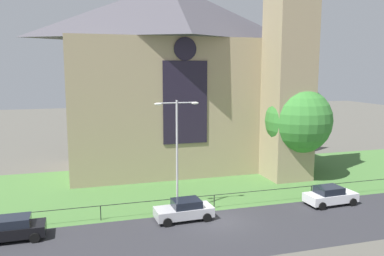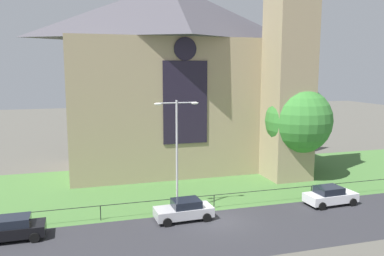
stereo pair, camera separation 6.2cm
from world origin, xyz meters
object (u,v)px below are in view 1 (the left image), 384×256
at_px(streetlamp_near, 177,143).
at_px(parked_car_silver, 184,210).
at_px(tree_right_far, 305,126).
at_px(parked_car_white, 330,196).
at_px(tree_right_near, 298,121).
at_px(church_building, 179,75).
at_px(parked_car_black, 12,229).

distance_m(streetlamp_near, parked_car_silver, 4.95).
height_order(tree_right_far, parked_car_white, tree_right_far).
xyz_separation_m(parked_car_silver, parked_car_white, (12.23, -0.15, 0.00)).
height_order(tree_right_near, streetlamp_near, tree_right_near).
bearing_deg(tree_right_far, church_building, 166.37).
bearing_deg(parked_car_silver, parked_car_black, -1.24).
height_order(tree_right_far, streetlamp_near, streetlamp_near).
relative_size(tree_right_far, parked_car_white, 1.56).
bearing_deg(tree_right_near, tree_right_far, 51.72).
xyz_separation_m(church_building, parked_car_white, (8.59, -15.69, -9.53)).
xyz_separation_m(tree_right_far, streetlamp_near, (-17.58, -10.71, 0.97)).
bearing_deg(church_building, parked_car_white, -61.30).
distance_m(tree_right_far, streetlamp_near, 20.61).
distance_m(church_building, streetlamp_near, 15.33).
height_order(parked_car_black, parked_car_silver, same).
bearing_deg(parked_car_white, parked_car_silver, 176.71).
relative_size(tree_right_near, parked_car_black, 2.17).
bearing_deg(parked_car_white, church_building, 116.12).
bearing_deg(church_building, tree_right_near, -38.22).
bearing_deg(tree_right_far, parked_car_black, -156.88).
bearing_deg(tree_right_near, streetlamp_near, -156.42).
distance_m(tree_right_far, tree_right_near, 6.06).
bearing_deg(tree_right_near, church_building, 141.78).
bearing_deg(parked_car_white, parked_car_black, 177.51).
bearing_deg(streetlamp_near, tree_right_far, 31.35).
bearing_deg(parked_car_black, tree_right_near, -163.60).
bearing_deg(parked_car_black, streetlamp_near, -172.28).
relative_size(streetlamp_near, parked_car_white, 2.02).
height_order(church_building, parked_car_black, church_building).
bearing_deg(parked_car_white, tree_right_near, 76.15).
bearing_deg(streetlamp_near, parked_car_black, -171.67).
bearing_deg(streetlamp_near, tree_right_near, 23.58).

